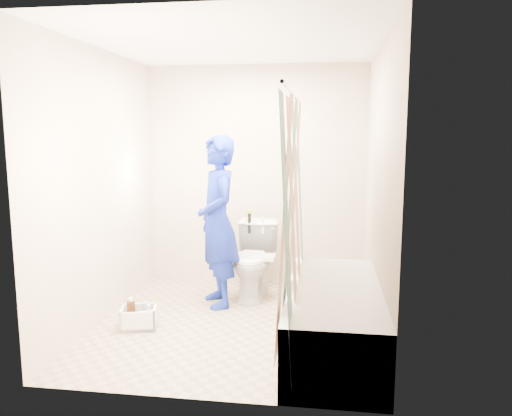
# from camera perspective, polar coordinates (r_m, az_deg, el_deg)

# --- Properties ---
(floor) EXTENTS (2.60, 2.60, 0.00)m
(floor) POSITION_cam_1_polar(r_m,az_deg,el_deg) (4.55, -2.32, -12.98)
(floor) COLOR #9C8D6E
(floor) RESTS_ON ground
(ceiling) EXTENTS (2.40, 2.60, 0.02)m
(ceiling) POSITION_cam_1_polar(r_m,az_deg,el_deg) (4.29, -2.53, 18.38)
(ceiling) COLOR white
(ceiling) RESTS_ON wall_back
(wall_back) EXTENTS (2.40, 0.02, 2.40)m
(wall_back) POSITION_cam_1_polar(r_m,az_deg,el_deg) (5.53, 0.05, 3.72)
(wall_back) COLOR beige
(wall_back) RESTS_ON ground
(wall_front) EXTENTS (2.40, 0.02, 2.40)m
(wall_front) POSITION_cam_1_polar(r_m,az_deg,el_deg) (3.00, -6.97, -0.53)
(wall_front) COLOR beige
(wall_front) RESTS_ON ground
(wall_left) EXTENTS (0.02, 2.60, 2.40)m
(wall_left) POSITION_cam_1_polar(r_m,az_deg,el_deg) (4.62, -17.21, 2.37)
(wall_left) COLOR beige
(wall_left) RESTS_ON ground
(wall_right) EXTENTS (0.02, 2.60, 2.40)m
(wall_right) POSITION_cam_1_polar(r_m,az_deg,el_deg) (4.20, 13.89, 1.91)
(wall_right) COLOR beige
(wall_right) RESTS_ON ground
(bathtub) EXTENTS (0.70, 1.75, 0.50)m
(bathtub) POSITION_cam_1_polar(r_m,az_deg,el_deg) (3.99, 8.88, -12.13)
(bathtub) COLOR silver
(bathtub) RESTS_ON ground
(curtain_rod) EXTENTS (0.02, 1.90, 0.02)m
(curtain_rod) POSITION_cam_1_polar(r_m,az_deg,el_deg) (3.75, 4.32, 12.84)
(curtain_rod) COLOR silver
(curtain_rod) RESTS_ON wall_back
(shower_curtain) EXTENTS (0.06, 1.75, 1.80)m
(shower_curtain) POSITION_cam_1_polar(r_m,az_deg,el_deg) (3.79, 4.16, -1.31)
(shower_curtain) COLOR white
(shower_curtain) RESTS_ON curtain_rod
(toilet) EXTENTS (0.44, 0.75, 0.76)m
(toilet) POSITION_cam_1_polar(r_m,az_deg,el_deg) (5.14, -0.26, -5.96)
(toilet) COLOR silver
(toilet) RESTS_ON ground
(tank_lid) EXTENTS (0.47, 0.21, 0.04)m
(tank_lid) POSITION_cam_1_polar(r_m,az_deg,el_deg) (5.01, -0.50, -5.58)
(tank_lid) COLOR silver
(tank_lid) RESTS_ON toilet
(tank_internals) EXTENTS (0.19, 0.06, 0.25)m
(tank_internals) POSITION_cam_1_polar(r_m,az_deg,el_deg) (5.26, -0.35, -1.51)
(tank_internals) COLOR black
(tank_internals) RESTS_ON toilet
(plumber) EXTENTS (0.62, 0.71, 1.65)m
(plumber) POSITION_cam_1_polar(r_m,az_deg,el_deg) (4.81, -4.39, -1.57)
(plumber) COLOR navy
(plumber) RESTS_ON ground
(cleaning_caddy) EXTENTS (0.35, 0.30, 0.23)m
(cleaning_caddy) POSITION_cam_1_polar(r_m,az_deg,el_deg) (4.52, -13.11, -12.18)
(cleaning_caddy) COLOR white
(cleaning_caddy) RESTS_ON ground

